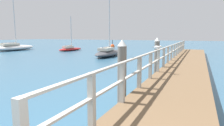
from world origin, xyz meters
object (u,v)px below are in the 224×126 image
(seagull_foreground, at_px, (157,47))
(boat_0, at_px, (14,47))
(boat_1, at_px, (108,53))
(boat_4, at_px, (70,49))
(dock_piling_near, at_px, (122,73))
(channel_buoy, at_px, (113,46))
(dock_piling_far, at_px, (157,56))

(seagull_foreground, xyz_separation_m, boat_0, (-22.60, 10.69, -1.21))
(boat_0, distance_m, boat_1, 15.71)
(boat_1, bearing_deg, boat_0, 170.55)
(boat_0, height_order, boat_1, boat_0)
(boat_0, bearing_deg, boat_4, 21.45)
(dock_piling_near, bearing_deg, boat_0, 147.57)
(seagull_foreground, bearing_deg, boat_0, -96.60)
(seagull_foreground, distance_m, boat_4, 20.28)
(seagull_foreground, xyz_separation_m, boat_4, (-14.94, 13.65, -1.38))
(boat_1, height_order, channel_buoy, boat_1)
(seagull_foreground, height_order, channel_buoy, seagull_foreground)
(boat_0, distance_m, channel_buoy, 14.84)
(dock_piling_near, xyz_separation_m, seagull_foreground, (0.39, 3.42, 0.61))
(boat_4, bearing_deg, channel_buoy, 68.06)
(seagull_foreground, xyz_separation_m, channel_buoy, (-11.45, 20.49, -1.30))
(dock_piling_far, bearing_deg, boat_4, 141.11)
(dock_piling_near, relative_size, seagull_foreground, 4.46)
(seagull_foreground, xyz_separation_m, boat_1, (-6.94, 9.36, -1.27))
(dock_piling_far, distance_m, channel_buoy, 21.64)
(seagull_foreground, distance_m, channel_buoy, 23.51)
(channel_buoy, bearing_deg, boat_0, -138.68)
(dock_piling_near, xyz_separation_m, boat_0, (-22.21, 14.11, -0.60))
(dock_piling_near, xyz_separation_m, boat_1, (-6.56, 12.78, -0.66))
(seagull_foreground, distance_m, boat_1, 11.73)
(boat_0, height_order, channel_buoy, boat_0)
(dock_piling_near, bearing_deg, channel_buoy, 114.83)
(dock_piling_far, distance_m, boat_0, 23.89)
(dock_piling_far, xyz_separation_m, boat_1, (-6.56, 7.46, -0.66))
(dock_piling_near, distance_m, boat_0, 26.32)
(dock_piling_far, height_order, seagull_foreground, dock_piling_far)
(boat_0, bearing_deg, seagull_foreground, -24.98)
(dock_piling_near, relative_size, channel_buoy, 1.48)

